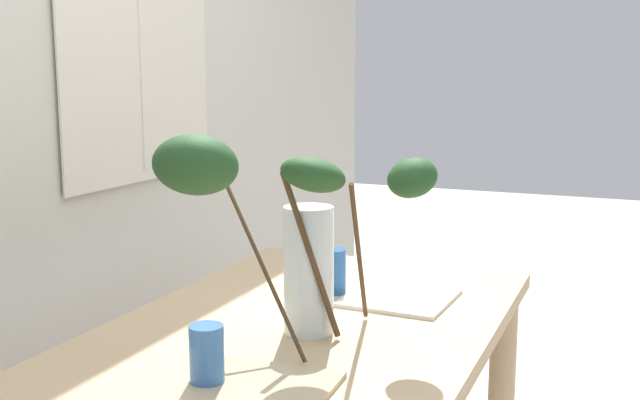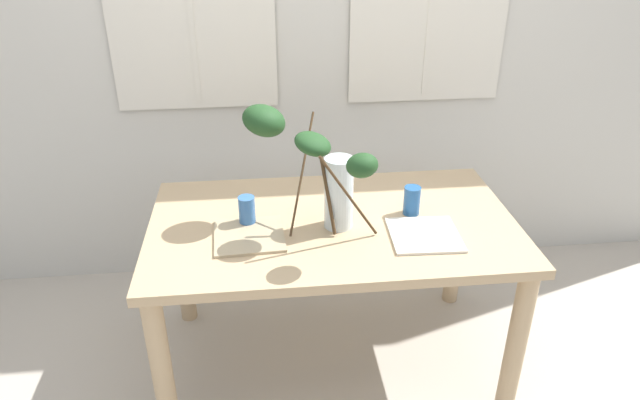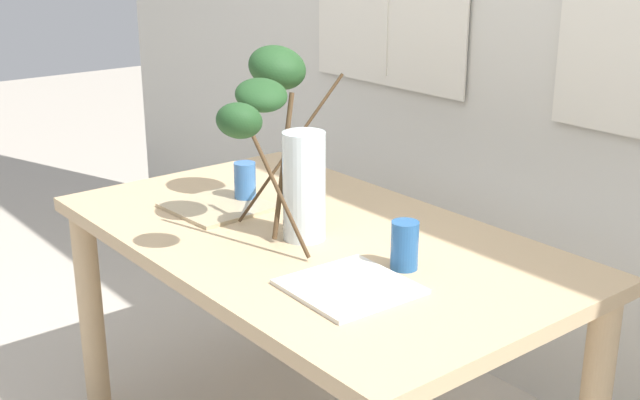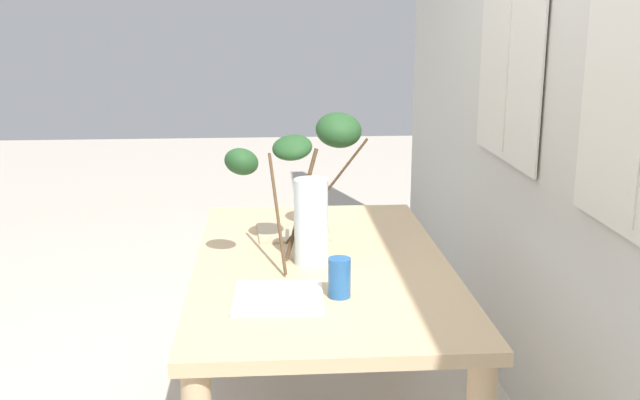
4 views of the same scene
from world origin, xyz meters
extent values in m
plane|color=#B7AD9E|center=(0.00, 0.00, 0.00)|extent=(14.00, 14.00, 0.00)
cube|color=tan|center=(0.00, 0.00, 0.72)|extent=(1.49, 0.87, 0.04)
cylinder|color=tan|center=(-0.69, -0.38, 0.35)|extent=(0.08, 0.08, 0.70)
cylinder|color=tan|center=(0.69, -0.38, 0.35)|extent=(0.08, 0.08, 0.70)
cylinder|color=tan|center=(-0.69, 0.38, 0.35)|extent=(0.08, 0.08, 0.70)
cylinder|color=tan|center=(0.69, 0.38, 0.35)|extent=(0.08, 0.08, 0.70)
cylinder|color=silver|center=(0.02, -0.04, 0.89)|extent=(0.11, 0.11, 0.29)
cylinder|color=silver|center=(0.02, -0.04, 0.79)|extent=(0.10, 0.10, 0.09)
cylinder|color=#47331E|center=(-0.12, 0.02, 0.95)|extent=(0.13, 0.29, 0.41)
ellipsoid|color=#1E421E|center=(-0.26, 0.08, 1.15)|extent=(0.24, 0.23, 0.19)
cylinder|color=#47331E|center=(-0.04, -0.07, 0.94)|extent=(0.08, 0.12, 0.38)
ellipsoid|color=#1E421E|center=(-0.09, -0.10, 1.12)|extent=(0.20, 0.19, 0.13)
cylinder|color=#47331E|center=(0.04, -0.15, 0.93)|extent=(0.24, 0.06, 0.36)
ellipsoid|color=#1E421E|center=(0.06, -0.26, 1.11)|extent=(0.14, 0.15, 0.12)
cylinder|color=#386BAD|center=(-0.35, 0.01, 0.80)|extent=(0.07, 0.07, 0.12)
cylinder|color=#235693|center=(0.33, 0.03, 0.80)|extent=(0.07, 0.07, 0.12)
cube|color=tan|center=(-0.34, -0.09, 0.74)|extent=(0.28, 0.28, 0.01)
cube|color=silver|center=(0.34, -0.16, 0.74)|extent=(0.28, 0.28, 0.01)
camera|label=1|loc=(-1.55, -0.73, 1.34)|focal=43.53mm
camera|label=2|loc=(-0.27, -2.04, 1.92)|focal=32.56mm
camera|label=3|loc=(1.66, -1.30, 1.55)|focal=46.16mm
camera|label=4|loc=(2.46, -0.18, 1.59)|focal=42.32mm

